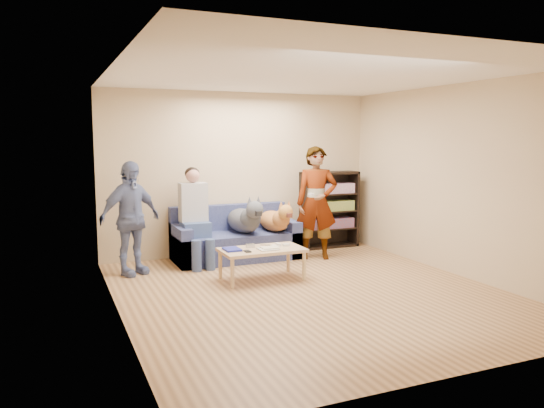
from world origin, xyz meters
name	(u,v)px	position (x,y,z in m)	size (l,w,h in m)	color
ground	(311,292)	(0.00, 0.00, 0.00)	(5.00, 5.00, 0.00)	olive
ceiling	(313,75)	(0.00, 0.00, 2.60)	(5.00, 5.00, 0.00)	white
wall_back	(241,174)	(0.00, 2.50, 1.30)	(4.50, 4.50, 0.00)	tan
wall_front	(463,213)	(0.00, -2.50, 1.30)	(4.50, 4.50, 0.00)	tan
wall_left	(116,194)	(-2.25, 0.00, 1.30)	(5.00, 5.00, 0.00)	tan
wall_right	(459,180)	(2.25, 0.00, 1.30)	(5.00, 5.00, 0.00)	tan
blanket	(283,226)	(0.52, 1.97, 0.49)	(0.38, 0.32, 0.13)	#A7A6AB
person_standing_right	(317,203)	(0.93, 1.63, 0.87)	(0.64, 0.42, 1.75)	gray
person_standing_left	(130,218)	(-1.88, 1.73, 0.78)	(0.92, 0.38, 1.57)	#6779A6
held_controller	(311,194)	(0.73, 1.43, 1.04)	(0.04, 0.12, 0.03)	silver
notebook_blue	(232,249)	(-0.72, 0.83, 0.43)	(0.20, 0.26, 0.03)	navy
papers	(268,249)	(-0.27, 0.68, 0.43)	(0.26, 0.20, 0.01)	beige
magazine	(270,248)	(-0.24, 0.70, 0.44)	(0.22, 0.17, 0.01)	beige
camera_silver	(250,246)	(-0.44, 0.90, 0.45)	(0.11, 0.06, 0.05)	#ADACB1
controller_a	(278,244)	(-0.04, 0.88, 0.43)	(0.04, 0.13, 0.03)	white
controller_b	(286,245)	(0.04, 0.80, 0.43)	(0.09, 0.06, 0.03)	silver
headphone_cup_a	(276,247)	(-0.12, 0.76, 0.43)	(0.07, 0.07, 0.02)	silver
headphone_cup_b	(274,246)	(-0.12, 0.84, 0.43)	(0.07, 0.07, 0.02)	white
pen_orange	(265,251)	(-0.34, 0.62, 0.42)	(0.01, 0.01, 0.14)	orange
pen_black	(265,245)	(-0.20, 0.96, 0.42)	(0.01, 0.01, 0.14)	black
wallet	(247,251)	(-0.57, 0.66, 0.43)	(0.07, 0.12, 0.01)	black
sofa	(235,241)	(-0.25, 2.10, 0.28)	(1.90, 0.85, 0.82)	#515B93
person_seated	(195,213)	(-0.91, 1.97, 0.77)	(0.40, 0.73, 1.47)	#3D4A86
dog_gray	(245,219)	(-0.13, 1.93, 0.64)	(0.42, 1.25, 0.61)	#4F525A
dog_tan	(276,220)	(0.35, 1.86, 0.61)	(0.36, 1.14, 0.53)	#C36F3B
coffee_table	(262,252)	(-0.32, 0.78, 0.37)	(1.10, 0.60, 0.42)	#D9BF85
bookshelf	(329,208)	(1.55, 2.33, 0.68)	(1.00, 0.34, 1.30)	black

